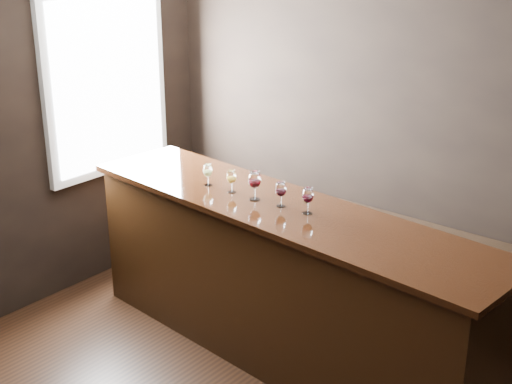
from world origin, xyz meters
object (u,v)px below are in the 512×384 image
Objects in this scene: glass_white at (208,171)px; glass_red_a at (255,180)px; back_bar_shelf at (443,286)px; glass_red_c at (308,196)px; bar_counter at (281,285)px; glass_amber at (231,177)px; glass_red_b at (281,190)px.

glass_red_a is (0.46, -0.01, 0.03)m from glass_white.
glass_red_c is (-0.57, -1.04, 0.91)m from back_bar_shelf.
glass_amber reaches higher than bar_counter.
glass_white is at bearing 178.39° from glass_red_a.
glass_amber is at bearing -139.68° from back_bar_shelf.
back_bar_shelf is 1.50m from glass_red_c.
glass_red_c reaches higher than glass_red_b.
glass_red_b is at bearing -119.87° from bar_counter.
glass_red_a reaches higher than glass_red_b.
glass_white is 0.79× the size of glass_red_a.
bar_counter is at bearing 54.95° from glass_red_b.
glass_red_a is at bearing -2.83° from glass_amber.
bar_counter is 19.45× the size of glass_white.
glass_red_b is at bearing 0.20° from glass_amber.
glass_red_b is at bearing -177.20° from glass_red_c.
glass_red_a is at bearing -133.65° from back_bar_shelf.
glass_red_b reaches higher than glass_amber.
glass_red_b is 0.97× the size of glass_red_c.
glass_amber is at bearing 177.17° from glass_red_a.
glass_white is at bearing -179.34° from glass_red_c.
glass_red_c is at bearing 1.05° from glass_amber.
glass_amber is at bearing -178.95° from glass_red_c.
glass_red_c reaches higher than glass_amber.
glass_red_a is 1.18× the size of glass_red_b.
glass_red_b is (-0.01, -0.01, 0.74)m from bar_counter.
glass_red_c reaches higher than glass_white.
glass_red_c is (0.22, 0.01, 0.00)m from glass_red_b.
bar_counter is 15.29× the size of glass_red_a.
back_bar_shelf is 13.27× the size of glass_white.
glass_red_c is (0.44, 0.02, -0.02)m from glass_red_a.
glass_red_c is (0.90, 0.01, 0.01)m from glass_white.
bar_counter is 19.21× the size of glass_amber.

